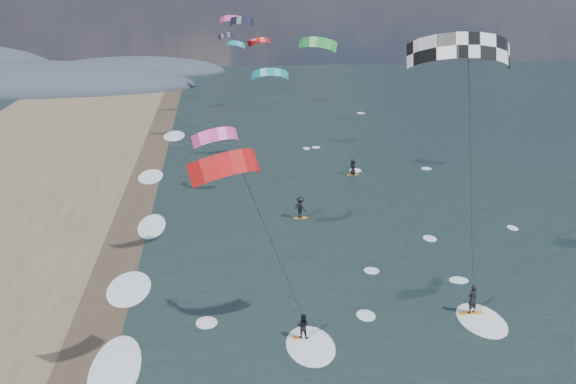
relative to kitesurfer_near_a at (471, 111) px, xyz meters
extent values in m
cube|color=#382D23|center=(-18.22, 5.64, -12.94)|extent=(3.00, 240.00, 0.00)
ellipsoid|color=#3D4756|center=(-46.22, 95.64, -12.95)|extent=(64.00, 24.00, 10.00)
ellipsoid|color=#3D4756|center=(-28.22, 115.64, -12.95)|extent=(40.00, 18.00, 7.00)
cube|color=orange|center=(3.21, 4.98, -12.92)|extent=(1.45, 0.43, 0.06)
imported|color=black|center=(3.21, 4.98, -11.99)|extent=(0.76, 0.63, 1.78)
ellipsoid|color=white|center=(3.51, 4.18, -12.95)|extent=(2.60, 4.20, 0.12)
cylinder|color=black|center=(1.21, 1.98, -4.35)|extent=(0.02, 0.02, 16.28)
cube|color=orange|center=(-6.91, 3.44, -12.92)|extent=(1.11, 0.34, 0.05)
imported|color=black|center=(-6.91, 3.44, -12.19)|extent=(0.83, 0.75, 1.41)
ellipsoid|color=white|center=(-6.61, 2.64, -12.95)|extent=(2.60, 4.20, 0.12)
cylinder|color=black|center=(-8.66, 0.44, -6.47)|extent=(0.02, 0.02, 12.47)
cube|color=orange|center=(-4.49, 22.05, -12.92)|extent=(1.10, 0.35, 0.05)
imported|color=black|center=(-4.49, 22.05, -12.00)|extent=(1.27, 1.31, 1.79)
cube|color=orange|center=(2.47, 33.89, -12.92)|extent=(1.10, 0.35, 0.05)
imported|color=black|center=(2.47, 33.89, -12.12)|extent=(0.74, 0.89, 1.56)
cube|color=orange|center=(-9.70, 37.67, -12.92)|extent=(1.10, 0.35, 0.05)
imported|color=black|center=(-9.70, 37.67, -12.12)|extent=(0.54, 0.66, 1.55)
ellipsoid|color=white|center=(-17.02, 1.64, -12.95)|extent=(2.40, 5.40, 0.11)
ellipsoid|color=white|center=(-17.02, 10.64, -12.95)|extent=(2.40, 5.40, 0.11)
ellipsoid|color=white|center=(-17.02, 21.64, -12.95)|extent=(2.40, 5.40, 0.11)
ellipsoid|color=white|center=(-17.02, 35.64, -12.95)|extent=(2.40, 5.40, 0.11)
ellipsoid|color=white|center=(-17.02, 53.64, -12.95)|extent=(2.40, 5.40, 0.11)
camera|label=1|loc=(-11.31, -26.83, 5.32)|focal=40.00mm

